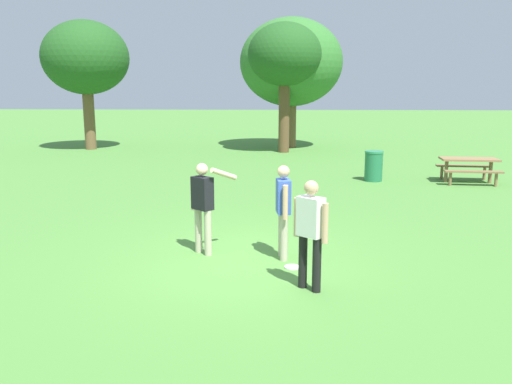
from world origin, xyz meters
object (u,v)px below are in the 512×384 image
(trash_can_beside_table, at_px, (374,166))
(tree_tall_left, at_px, (86,58))
(person_thrower, at_px, (310,228))
(person_catcher, at_px, (203,201))
(tree_far_right, at_px, (291,63))
(person_bystander, at_px, (283,206))
(tree_broad_center, at_px, (285,56))
(picnic_table_near, at_px, (469,165))
(frisbee, at_px, (292,267))

(trash_can_beside_table, relative_size, tree_tall_left, 0.16)
(person_thrower, distance_m, person_catcher, 2.43)
(person_thrower, distance_m, tree_far_right, 18.72)
(person_bystander, height_order, trash_can_beside_table, person_bystander)
(person_bystander, xyz_separation_m, tree_tall_left, (-9.23, 15.82, 3.30))
(person_catcher, bearing_deg, trash_can_beside_table, 60.68)
(person_catcher, height_order, trash_can_beside_table, person_catcher)
(tree_broad_center, bearing_deg, person_bystander, -90.06)
(picnic_table_near, relative_size, trash_can_beside_table, 1.87)
(person_thrower, height_order, picnic_table_near, person_thrower)
(person_catcher, xyz_separation_m, trash_can_beside_table, (4.28, 7.62, -0.48))
(person_catcher, xyz_separation_m, person_bystander, (1.42, -0.19, -0.02))
(person_catcher, bearing_deg, tree_tall_left, 116.57)
(person_catcher, xyz_separation_m, frisbee, (1.57, -0.69, -0.95))
(person_catcher, distance_m, trash_can_beside_table, 8.75)
(tree_tall_left, height_order, tree_broad_center, tree_tall_left)
(picnic_table_near, height_order, tree_tall_left, tree_tall_left)
(person_bystander, xyz_separation_m, tree_broad_center, (0.02, 15.12, 3.35))
(person_thrower, relative_size, tree_tall_left, 0.27)
(person_catcher, bearing_deg, picnic_table_near, 46.13)
(person_thrower, relative_size, picnic_table_near, 0.91)
(person_thrower, distance_m, trash_can_beside_table, 9.57)
(trash_can_beside_table, bearing_deg, person_bystander, -110.13)
(person_thrower, height_order, person_bystander, same)
(frisbee, bearing_deg, trash_can_beside_table, 71.95)
(person_bystander, distance_m, tree_broad_center, 15.49)
(tree_broad_center, distance_m, tree_far_right, 1.94)
(person_thrower, distance_m, tree_tall_left, 20.02)
(person_thrower, height_order, tree_tall_left, tree_tall_left)
(person_thrower, xyz_separation_m, person_bystander, (-0.40, 1.42, 0.00))
(tree_tall_left, xyz_separation_m, tree_far_right, (9.56, 1.21, -0.16))
(frisbee, height_order, tree_broad_center, tree_broad_center)
(tree_tall_left, relative_size, tree_far_right, 0.97)
(person_bystander, xyz_separation_m, picnic_table_near, (5.77, 7.67, -0.38))
(trash_can_beside_table, relative_size, tree_far_right, 0.16)
(person_bystander, height_order, frisbee, person_bystander)
(person_thrower, xyz_separation_m, person_catcher, (-1.81, 1.62, 0.02))
(person_catcher, height_order, tree_far_right, tree_far_right)
(person_catcher, relative_size, trash_can_beside_table, 1.71)
(trash_can_beside_table, distance_m, tree_tall_left, 14.98)
(tree_tall_left, bearing_deg, picnic_table_near, -28.53)
(picnic_table_near, relative_size, tree_broad_center, 0.31)
(picnic_table_near, height_order, trash_can_beside_table, trash_can_beside_table)
(tree_broad_center, bearing_deg, tree_far_right, 80.57)
(trash_can_beside_table, bearing_deg, tree_far_right, 105.36)
(person_catcher, xyz_separation_m, picnic_table_near, (7.18, 7.47, -0.40))
(trash_can_beside_table, bearing_deg, tree_tall_left, 146.50)
(person_bystander, height_order, tree_tall_left, tree_tall_left)
(person_catcher, relative_size, tree_far_right, 0.27)
(frisbee, height_order, tree_far_right, tree_far_right)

